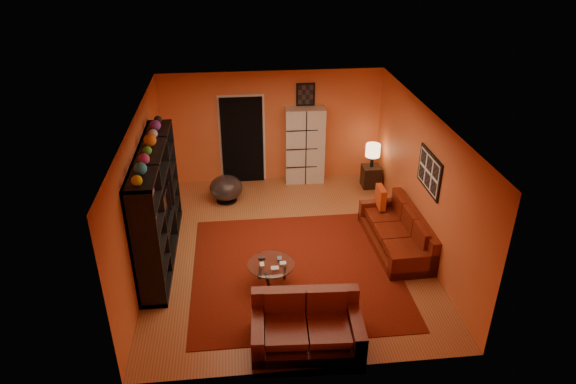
{
  "coord_description": "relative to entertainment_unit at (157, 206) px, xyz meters",
  "views": [
    {
      "loc": [
        -0.83,
        -8.04,
        5.43
      ],
      "look_at": [
        0.05,
        0.1,
        1.14
      ],
      "focal_mm": 32.0,
      "sensor_mm": 36.0,
      "label": 1
    }
  ],
  "objects": [
    {
      "name": "throw_pillow",
      "position": [
        4.22,
        0.65,
        -0.42
      ],
      "size": [
        0.12,
        0.42,
        0.42
      ],
      "primitive_type": "cube",
      "color": "#CB4316",
      "rests_on": "sofa"
    },
    {
      "name": "wall_back",
      "position": [
        2.27,
        3.0,
        0.25
      ],
      "size": [
        6.0,
        0.0,
        6.0
      ],
      "primitive_type": "plane",
      "rotation": [
        1.57,
        0.0,
        0.0
      ],
      "color": "#D75F2F",
      "rests_on": "floor"
    },
    {
      "name": "wall_right",
      "position": [
        4.78,
        0.0,
        0.25
      ],
      "size": [
        0.0,
        6.0,
        6.0
      ],
      "primitive_type": "plane",
      "rotation": [
        1.57,
        0.0,
        -1.57
      ],
      "color": "#D75F2F",
      "rests_on": "floor"
    },
    {
      "name": "table_lamp",
      "position": [
        4.49,
        2.35,
        -0.16
      ],
      "size": [
        0.33,
        0.33,
        0.54
      ],
      "color": "black",
      "rests_on": "side_table"
    },
    {
      "name": "wall_left",
      "position": [
        -0.23,
        0.0,
        0.25
      ],
      "size": [
        0.0,
        6.0,
        6.0
      ],
      "primitive_type": "plane",
      "rotation": [
        1.57,
        0.0,
        1.57
      ],
      "color": "#D75F2F",
      "rests_on": "floor"
    },
    {
      "name": "bowl_chair",
      "position": [
        1.16,
        1.98,
        -0.74
      ],
      "size": [
        0.72,
        0.72,
        0.59
      ],
      "color": "black",
      "rests_on": "floor"
    },
    {
      "name": "tv",
      "position": [
        0.05,
        0.01,
        -0.04
      ],
      "size": [
        1.0,
        0.13,
        0.57
      ],
      "primitive_type": "imported",
      "rotation": [
        0.0,
        0.0,
        1.57
      ],
      "color": "black",
      "rests_on": "entertainment_unit"
    },
    {
      "name": "storage_cabinet",
      "position": [
        3.0,
        2.8,
        -0.16
      ],
      "size": [
        0.91,
        0.43,
        1.79
      ],
      "primitive_type": "cube",
      "rotation": [
        0.0,
        0.0,
        -0.04
      ],
      "color": "beige",
      "rests_on": "floor"
    },
    {
      "name": "loveseat",
      "position": [
        2.32,
        -2.41,
        -0.77
      ],
      "size": [
        1.64,
        1.04,
        0.85
      ],
      "rotation": [
        0.0,
        0.0,
        1.51
      ],
      "color": "#51140A",
      "rests_on": "rug"
    },
    {
      "name": "wall_front",
      "position": [
        2.27,
        -3.0,
        0.25
      ],
      "size": [
        6.0,
        0.0,
        6.0
      ],
      "primitive_type": "plane",
      "rotation": [
        -1.57,
        0.0,
        0.0
      ],
      "color": "#D75F2F",
      "rests_on": "floor"
    },
    {
      "name": "floor",
      "position": [
        2.27,
        0.0,
        -1.05
      ],
      "size": [
        6.0,
        6.0,
        0.0
      ],
      "primitive_type": "plane",
      "color": "brown",
      "rests_on": "ground"
    },
    {
      "name": "doorway",
      "position": [
        1.57,
        2.96,
        -0.03
      ],
      "size": [
        0.95,
        0.1,
        2.04
      ],
      "primitive_type": "cube",
      "color": "black",
      "rests_on": "floor"
    },
    {
      "name": "sofa",
      "position": [
        4.41,
        -0.15,
        -0.76
      ],
      "size": [
        0.94,
        2.14,
        0.85
      ],
      "rotation": [
        0.0,
        0.0,
        0.04
      ],
      "color": "#51140A",
      "rests_on": "rug"
    },
    {
      "name": "coffee_table",
      "position": [
        1.91,
        -1.05,
        -0.69
      ],
      "size": [
        0.79,
        0.79,
        0.4
      ],
      "rotation": [
        0.0,
        0.0,
        0.24
      ],
      "color": "silver",
      "rests_on": "floor"
    },
    {
      "name": "wall_art_back",
      "position": [
        3.02,
        2.98,
        1.0
      ],
      "size": [
        0.42,
        0.03,
        0.52
      ],
      "primitive_type": "cube",
      "color": "black",
      "rests_on": "wall_back"
    },
    {
      "name": "side_table",
      "position": [
        4.49,
        2.35,
        -0.8
      ],
      "size": [
        0.4,
        0.4,
        0.5
      ],
      "primitive_type": "cube",
      "rotation": [
        0.0,
        0.0,
        0.0
      ],
      "color": "black",
      "rests_on": "floor"
    },
    {
      "name": "rug",
      "position": [
        2.38,
        -0.7,
        -1.04
      ],
      "size": [
        3.6,
        3.6,
        0.01
      ],
      "primitive_type": "cube",
      "color": "#511209",
      "rests_on": "floor"
    },
    {
      "name": "entertainment_unit",
      "position": [
        0.0,
        0.0,
        0.0
      ],
      "size": [
        0.45,
        3.0,
        2.1
      ],
      "primitive_type": "cube",
      "color": "black",
      "rests_on": "floor"
    },
    {
      "name": "ceiling",
      "position": [
        2.27,
        0.0,
        1.55
      ],
      "size": [
        6.0,
        6.0,
        0.0
      ],
      "primitive_type": "plane",
      "rotation": [
        3.14,
        0.0,
        0.0
      ],
      "color": "white",
      "rests_on": "wall_back"
    },
    {
      "name": "wall_art_right",
      "position": [
        4.75,
        -0.3,
        0.55
      ],
      "size": [
        0.03,
        1.0,
        0.7
      ],
      "primitive_type": "cube",
      "color": "black",
      "rests_on": "wall_right"
    }
  ]
}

